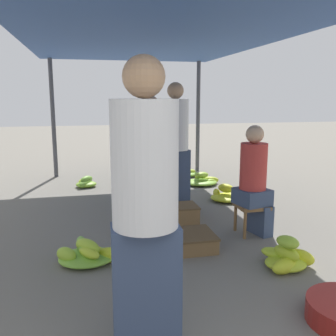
{
  "coord_description": "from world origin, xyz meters",
  "views": [
    {
      "loc": [
        -0.86,
        -1.26,
        1.56
      ],
      "look_at": [
        0.0,
        2.63,
        0.8
      ],
      "focal_mm": 40.0,
      "sensor_mm": 36.0,
      "label": 1
    }
  ],
  "objects_px": {
    "banana_pile_left_1": "(86,183)",
    "banana_pile_right_2": "(287,258)",
    "banana_pile_left_0": "(88,254)",
    "shopper_walking_far": "(151,153)",
    "crate_far": "(191,241)",
    "vendor_foreground": "(145,210)",
    "crate_mid": "(156,205)",
    "banana_pile_right_1": "(229,196)",
    "banana_pile_right_3": "(183,172)",
    "vendor_seated": "(254,180)",
    "shopper_walking_mid": "(175,143)",
    "crate_near": "(182,213)",
    "stool": "(252,210)",
    "banana_pile_right_0": "(203,181)"
  },
  "relations": [
    {
      "from": "stool",
      "to": "banana_pile_right_0",
      "type": "height_order",
      "value": "stool"
    },
    {
      "from": "banana_pile_right_3",
      "to": "banana_pile_left_1",
      "type": "bearing_deg",
      "value": -165.0
    },
    {
      "from": "banana_pile_right_2",
      "to": "banana_pile_right_3",
      "type": "height_order",
      "value": "banana_pile_right_2"
    },
    {
      "from": "banana_pile_right_3",
      "to": "crate_mid",
      "type": "xyz_separation_m",
      "value": [
        -0.97,
        -2.17,
        0.0
      ]
    },
    {
      "from": "banana_pile_right_0",
      "to": "banana_pile_right_2",
      "type": "distance_m",
      "value": 3.37
    },
    {
      "from": "banana_pile_left_0",
      "to": "shopper_walking_far",
      "type": "bearing_deg",
      "value": 58.93
    },
    {
      "from": "crate_far",
      "to": "shopper_walking_far",
      "type": "xyz_separation_m",
      "value": [
        -0.18,
        1.35,
        0.73
      ]
    },
    {
      "from": "shopper_walking_far",
      "to": "banana_pile_right_3",
      "type": "bearing_deg",
      "value": 64.72
    },
    {
      "from": "vendor_foreground",
      "to": "crate_far",
      "type": "distance_m",
      "value": 1.87
    },
    {
      "from": "banana_pile_right_2",
      "to": "crate_far",
      "type": "distance_m",
      "value": 0.97
    },
    {
      "from": "shopper_walking_far",
      "to": "vendor_foreground",
      "type": "bearing_deg",
      "value": -100.57
    },
    {
      "from": "crate_mid",
      "to": "shopper_walking_far",
      "type": "xyz_separation_m",
      "value": [
        -0.06,
        -0.01,
        0.73
      ]
    },
    {
      "from": "vendor_foreground",
      "to": "banana_pile_right_2",
      "type": "xyz_separation_m",
      "value": [
        1.46,
        0.9,
        -0.83
      ]
    },
    {
      "from": "vendor_foreground",
      "to": "shopper_walking_mid",
      "type": "distance_m",
      "value": 3.23
    },
    {
      "from": "vendor_foreground",
      "to": "banana_pile_left_1",
      "type": "height_order",
      "value": "vendor_foreground"
    },
    {
      "from": "shopper_walking_mid",
      "to": "stool",
      "type": "bearing_deg",
      "value": -66.1
    },
    {
      "from": "vendor_seated",
      "to": "crate_mid",
      "type": "bearing_deg",
      "value": 130.45
    },
    {
      "from": "banana_pile_right_0",
      "to": "shopper_walking_mid",
      "type": "bearing_deg",
      "value": -124.52
    },
    {
      "from": "vendor_foreground",
      "to": "crate_mid",
      "type": "distance_m",
      "value": 3.05
    },
    {
      "from": "banana_pile_right_0",
      "to": "banana_pile_right_3",
      "type": "relative_size",
      "value": 1.08
    },
    {
      "from": "crate_far",
      "to": "shopper_walking_mid",
      "type": "relative_size",
      "value": 0.27
    },
    {
      "from": "banana_pile_left_0",
      "to": "crate_far",
      "type": "bearing_deg",
      "value": 5.68
    },
    {
      "from": "banana_pile_right_2",
      "to": "shopper_walking_mid",
      "type": "bearing_deg",
      "value": 103.69
    },
    {
      "from": "vendor_foreground",
      "to": "stool",
      "type": "bearing_deg",
      "value": 49.74
    },
    {
      "from": "vendor_seated",
      "to": "shopper_walking_far",
      "type": "relative_size",
      "value": 0.8
    },
    {
      "from": "banana_pile_right_3",
      "to": "vendor_foreground",
      "type": "bearing_deg",
      "value": -107.23
    },
    {
      "from": "shopper_walking_far",
      "to": "crate_mid",
      "type": "bearing_deg",
      "value": 8.12
    },
    {
      "from": "vendor_foreground",
      "to": "vendor_seated",
      "type": "xyz_separation_m",
      "value": [
        1.52,
        1.78,
        -0.28
      ]
    },
    {
      "from": "stool",
      "to": "banana_pile_left_1",
      "type": "distance_m",
      "value": 3.32
    },
    {
      "from": "stool",
      "to": "banana_pile_right_0",
      "type": "xyz_separation_m",
      "value": [
        0.21,
        2.48,
        -0.22
      ]
    },
    {
      "from": "vendor_seated",
      "to": "shopper_walking_mid",
      "type": "distance_m",
      "value": 1.48
    },
    {
      "from": "banana_pile_right_1",
      "to": "crate_mid",
      "type": "distance_m",
      "value": 1.23
    },
    {
      "from": "shopper_walking_far",
      "to": "banana_pile_left_1",
      "type": "bearing_deg",
      "value": 117.88
    },
    {
      "from": "crate_mid",
      "to": "shopper_walking_far",
      "type": "bearing_deg",
      "value": -171.88
    },
    {
      "from": "shopper_walking_far",
      "to": "banana_pile_left_0",
      "type": "bearing_deg",
      "value": -121.07
    },
    {
      "from": "shopper_walking_far",
      "to": "crate_near",
      "type": "bearing_deg",
      "value": -57.37
    },
    {
      "from": "banana_pile_right_0",
      "to": "banana_pile_right_2",
      "type": "relative_size",
      "value": 1.24
    },
    {
      "from": "crate_near",
      "to": "banana_pile_right_2",
      "type": "bearing_deg",
      "value": -67.43
    },
    {
      "from": "vendor_seated",
      "to": "crate_near",
      "type": "height_order",
      "value": "vendor_seated"
    },
    {
      "from": "banana_pile_left_1",
      "to": "banana_pile_right_2",
      "type": "xyz_separation_m",
      "value": [
        1.81,
        -3.63,
        0.02
      ]
    },
    {
      "from": "vendor_seated",
      "to": "crate_far",
      "type": "relative_size",
      "value": 2.63
    },
    {
      "from": "vendor_foreground",
      "to": "crate_far",
      "type": "xyz_separation_m",
      "value": [
        0.71,
        1.52,
        -0.84
      ]
    },
    {
      "from": "vendor_seated",
      "to": "crate_far",
      "type": "distance_m",
      "value": 1.02
    },
    {
      "from": "banana_pile_right_1",
      "to": "crate_mid",
      "type": "height_order",
      "value": "banana_pile_right_1"
    },
    {
      "from": "shopper_walking_far",
      "to": "vendor_seated",
      "type": "bearing_deg",
      "value": -47.64
    },
    {
      "from": "crate_far",
      "to": "vendor_foreground",
      "type": "bearing_deg",
      "value": -115.25
    },
    {
      "from": "banana_pile_right_0",
      "to": "banana_pile_right_1",
      "type": "bearing_deg",
      "value": -86.67
    },
    {
      "from": "banana_pile_right_1",
      "to": "shopper_walking_far",
      "type": "xyz_separation_m",
      "value": [
        -1.25,
        -0.29,
        0.75
      ]
    },
    {
      "from": "vendor_seated",
      "to": "shopper_walking_mid",
      "type": "relative_size",
      "value": 0.71
    },
    {
      "from": "banana_pile_right_2",
      "to": "shopper_walking_far",
      "type": "xyz_separation_m",
      "value": [
        -0.93,
        1.97,
        0.72
      ]
    }
  ]
}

